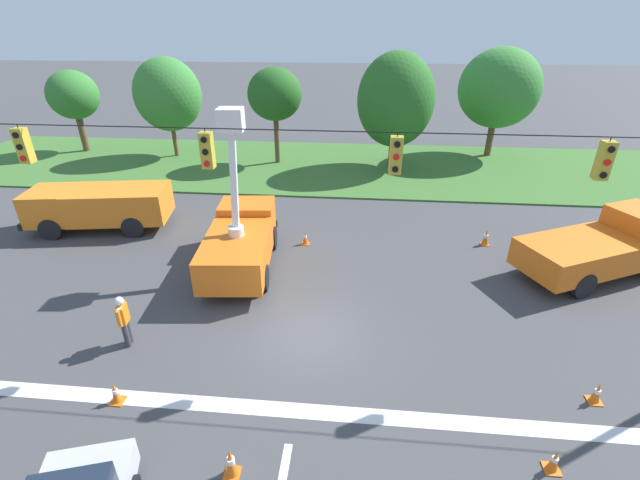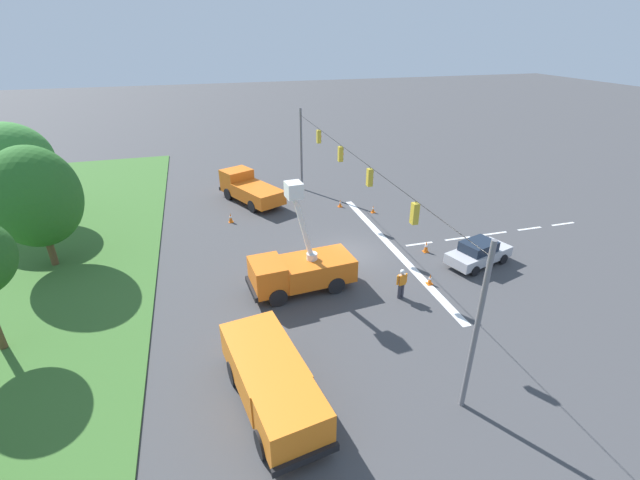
# 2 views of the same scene
# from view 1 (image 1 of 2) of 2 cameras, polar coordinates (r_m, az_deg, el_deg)

# --- Properties ---
(ground_plane) EXTENTS (200.00, 200.00, 0.00)m
(ground_plane) POSITION_cam_1_polar(r_m,az_deg,el_deg) (14.21, -1.58, -12.54)
(ground_plane) COLOR #424244
(grass_verge) EXTENTS (56.00, 12.00, 0.10)m
(grass_verge) POSITION_cam_1_polar(r_m,az_deg,el_deg) (30.25, 2.48, 9.82)
(grass_verge) COLOR #3D6B2D
(grass_verge) RESTS_ON ground
(lane_markings) EXTENTS (17.60, 15.25, 0.01)m
(lane_markings) POSITION_cam_1_polar(r_m,az_deg,el_deg) (11.15, -4.64, -27.43)
(lane_markings) COLOR silver
(lane_markings) RESTS_ON ground
(signal_gantry) EXTENTS (26.20, 0.33, 7.20)m
(signal_gantry) POSITION_cam_1_polar(r_m,az_deg,el_deg) (11.82, -2.18, 4.80)
(signal_gantry) COLOR slate
(signal_gantry) RESTS_ON ground
(tree_far_west) EXTENTS (3.54, 3.67, 5.97)m
(tree_far_west) POSITION_cam_1_polar(r_m,az_deg,el_deg) (37.68, -30.05, 16.36)
(tree_far_west) COLOR brown
(tree_far_west) RESTS_ON ground
(tree_west) EXTENTS (4.69, 4.32, 6.96)m
(tree_west) POSITION_cam_1_polar(r_m,az_deg,el_deg) (33.39, -19.65, 17.77)
(tree_west) COLOR brown
(tree_west) RESTS_ON ground
(tree_centre) EXTENTS (3.61, 3.53, 6.43)m
(tree_centre) POSITION_cam_1_polar(r_m,az_deg,el_deg) (30.10, -6.05, 18.71)
(tree_centre) COLOR brown
(tree_centre) RESTS_ON ground
(tree_east) EXTENTS (4.96, 5.03, 7.50)m
(tree_east) POSITION_cam_1_polar(r_m,az_deg,el_deg) (29.37, 10.06, 17.89)
(tree_east) COLOR brown
(tree_east) RESTS_ON ground
(tree_far_east) EXTENTS (5.52, 5.89, 7.57)m
(tree_far_east) POSITION_cam_1_polar(r_m,az_deg,el_deg) (34.07, 22.76, 18.15)
(tree_far_east) COLOR brown
(tree_far_east) RESTS_ON ground
(utility_truck_bucket_lift) EXTENTS (2.90, 6.03, 6.34)m
(utility_truck_bucket_lift) POSITION_cam_1_polar(r_m,az_deg,el_deg) (17.45, -10.55, 0.30)
(utility_truck_bucket_lift) COLOR orange
(utility_truck_bucket_lift) RESTS_ON ground
(utility_truck_support_near) EXTENTS (6.95, 5.01, 2.37)m
(utility_truck_support_near) POSITION_cam_1_polar(r_m,az_deg,el_deg) (20.23, 33.68, -0.66)
(utility_truck_support_near) COLOR orange
(utility_truck_support_near) RESTS_ON ground
(utility_truck_support_far) EXTENTS (6.81, 3.40, 2.01)m
(utility_truck_support_far) POSITION_cam_1_polar(r_m,az_deg,el_deg) (23.11, -27.32, 4.18)
(utility_truck_support_far) COLOR orange
(utility_truck_support_far) RESTS_ON ground
(road_worker) EXTENTS (0.30, 0.64, 1.77)m
(road_worker) POSITION_cam_1_polar(r_m,az_deg,el_deg) (14.54, -24.73, -9.45)
(road_worker) COLOR #383842
(road_worker) RESTS_ON ground
(traffic_cone_foreground_right) EXTENTS (0.36, 0.36, 0.78)m
(traffic_cone_foreground_right) POSITION_cam_1_polar(r_m,az_deg,el_deg) (10.83, -11.81, -27.01)
(traffic_cone_foreground_right) COLOR orange
(traffic_cone_foreground_right) RESTS_ON ground
(traffic_cone_mid_left) EXTENTS (0.36, 0.36, 0.61)m
(traffic_cone_mid_left) POSITION_cam_1_polar(r_m,az_deg,el_deg) (12.00, 28.78, -24.42)
(traffic_cone_mid_left) COLOR orange
(traffic_cone_mid_left) RESTS_ON ground
(traffic_cone_mid_right) EXTENTS (0.36, 0.36, 0.64)m
(traffic_cone_mid_right) POSITION_cam_1_polar(r_m,az_deg,el_deg) (13.18, -25.60, -17.91)
(traffic_cone_mid_right) COLOR orange
(traffic_cone_mid_right) RESTS_ON ground
(traffic_cone_near_bucket) EXTENTS (0.36, 0.36, 0.64)m
(traffic_cone_near_bucket) POSITION_cam_1_polar(r_m,az_deg,el_deg) (19.38, -1.97, 0.27)
(traffic_cone_near_bucket) COLOR orange
(traffic_cone_near_bucket) RESTS_ON ground
(traffic_cone_lane_edge_a) EXTENTS (0.36, 0.36, 0.76)m
(traffic_cone_lane_edge_a) POSITION_cam_1_polar(r_m,az_deg,el_deg) (20.68, 21.25, 0.35)
(traffic_cone_lane_edge_a) COLOR orange
(traffic_cone_lane_edge_a) RESTS_ON ground
(traffic_cone_lane_edge_b) EXTENTS (0.36, 0.36, 0.63)m
(traffic_cone_lane_edge_b) POSITION_cam_1_polar(r_m,az_deg,el_deg) (14.08, 33.00, -16.74)
(traffic_cone_lane_edge_b) COLOR orange
(traffic_cone_lane_edge_b) RESTS_ON ground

